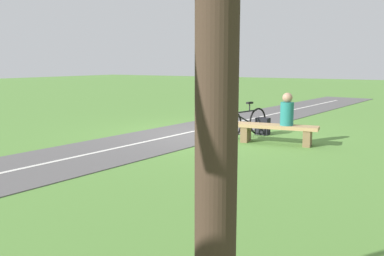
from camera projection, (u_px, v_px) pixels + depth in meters
ground_plane at (206, 134)px, 11.05m from camera, size 80.00×80.00×0.00m
paved_path at (66, 159)px, 8.12m from camera, size 5.53×36.08×0.02m
path_centre_line at (66, 159)px, 8.12m from camera, size 2.86×31.89×0.00m
bench at (276, 130)px, 9.70m from camera, size 1.95×0.74×0.45m
person_seated at (287, 111)px, 9.53m from camera, size 0.34×0.34×0.75m
bicycle at (246, 122)px, 10.64m from camera, size 0.42×1.70×0.87m
backpack at (262, 126)px, 10.94m from camera, size 0.34×0.28×0.44m
tree_near_bench at (218, 9)px, 2.23m from camera, size 1.79×1.80×4.44m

